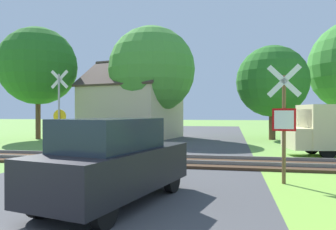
{
  "coord_description": "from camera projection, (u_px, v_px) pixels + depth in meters",
  "views": [
    {
      "loc": [
        3.09,
        -3.36,
        1.91
      ],
      "look_at": [
        0.5,
        9.84,
        1.8
      ],
      "focal_mm": 35.0,
      "sensor_mm": 36.0,
      "label": 1
    }
  ],
  "objects": [
    {
      "name": "parked_car",
      "position": [
        114.0,
        161.0,
        6.79
      ],
      "size": [
        2.53,
        4.27,
        1.78
      ],
      "rotation": [
        0.0,
        0.0,
        -0.24
      ],
      "color": "black",
      "rests_on": "ground"
    },
    {
      "name": "road_asphalt",
      "position": [
        57.0,
        218.0,
        5.87
      ],
      "size": [
        7.99,
        80.0,
        0.01
      ],
      "primitive_type": "cube",
      "color": "#424244",
      "rests_on": "ground"
    },
    {
      "name": "crossing_sign_far",
      "position": [
        59.0,
        108.0,
        15.29
      ],
      "size": [
        0.88,
        0.13,
        3.9
      ],
      "rotation": [
        0.0,
        0.0,
        0.02
      ],
      "color": "#9E9EA5",
      "rests_on": "ground"
    },
    {
      "name": "rail_track",
      "position": [
        150.0,
        160.0,
        12.58
      ],
      "size": [
        60.0,
        2.6,
        0.22
      ],
      "color": "#422D1E",
      "rests_on": "ground"
    },
    {
      "name": "tree_left",
      "position": [
        38.0,
        66.0,
        23.55
      ],
      "size": [
        5.55,
        5.55,
        8.03
      ],
      "color": "#513823",
      "rests_on": "ground"
    },
    {
      "name": "house",
      "position": [
        132.0,
        110.0,
        24.53
      ],
      "size": [
        7.6,
        7.23,
        5.92
      ],
      "rotation": [
        0.0,
        0.0,
        -0.23
      ],
      "color": "#C6B293",
      "rests_on": "ground"
    },
    {
      "name": "stop_sign_near",
      "position": [
        284.0,
        118.0,
        8.68
      ],
      "size": [
        0.87,
        0.19,
        3.18
      ],
      "rotation": [
        0.0,
        0.0,
        2.99
      ],
      "color": "brown",
      "rests_on": "ground"
    },
    {
      "name": "tree_center",
      "position": [
        152.0,
        70.0,
        23.66
      ],
      "size": [
        6.28,
        6.28,
        8.12
      ],
      "color": "#513823",
      "rests_on": "ground"
    },
    {
      "name": "tree_right",
      "position": [
        272.0,
        81.0,
        22.86
      ],
      "size": [
        4.97,
        4.97,
        6.57
      ],
      "color": "#513823",
      "rests_on": "ground"
    }
  ]
}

